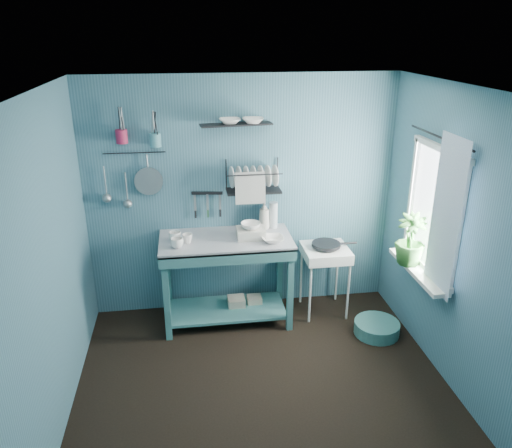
{
  "coord_description": "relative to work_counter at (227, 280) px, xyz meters",
  "views": [
    {
      "loc": [
        -0.57,
        -3.41,
        2.9
      ],
      "look_at": [
        0.05,
        0.85,
        1.2
      ],
      "focal_mm": 35.0,
      "sensor_mm": 36.0,
      "label": 1
    }
  ],
  "objects": [
    {
      "name": "dish_rack",
      "position": [
        0.31,
        0.2,
        1.04
      ],
      "size": [
        0.57,
        0.3,
        0.32
      ],
      "primitive_type": "cube",
      "rotation": [
        0.0,
        0.0,
        -0.11
      ],
      "color": "black",
      "rests_on": "wall_back"
    },
    {
      "name": "wash_tub",
      "position": [
        0.25,
        -0.02,
        0.52
      ],
      "size": [
        0.28,
        0.22,
        0.1
      ],
      "primitive_type": "cube",
      "color": "beige",
      "rests_on": "work_counter"
    },
    {
      "name": "mug_mid",
      "position": [
        -0.38,
        -0.06,
        0.51
      ],
      "size": [
        0.14,
        0.14,
        0.09
      ],
      "primitive_type": "imported",
      "rotation": [
        0.0,
        0.0,
        0.52
      ],
      "color": "white",
      "rests_on": "work_counter"
    },
    {
      "name": "floor_basin",
      "position": [
        1.47,
        -0.49,
        -0.4
      ],
      "size": [
        0.45,
        0.45,
        0.13
      ],
      "primitive_type": "cylinder",
      "color": "#3F7C78",
      "rests_on": "floor"
    },
    {
      "name": "wall_right",
      "position": [
        1.81,
        -1.17,
        0.78
      ],
      "size": [
        0.0,
        3.0,
        3.0
      ],
      "primitive_type": "plane",
      "rotation": [
        1.57,
        0.0,
        -1.57
      ],
      "color": "#386273",
      "rests_on": "ground"
    },
    {
      "name": "ceiling",
      "position": [
        0.21,
        -1.17,
        2.03
      ],
      "size": [
        3.2,
        3.2,
        0.0
      ],
      "primitive_type": "plane",
      "rotation": [
        3.14,
        0.0,
        0.0
      ],
      "color": "silver",
      "rests_on": "ground"
    },
    {
      "name": "hook_rail",
      "position": [
        -0.85,
        0.3,
        1.3
      ],
      "size": [
        0.6,
        0.01,
        0.01
      ],
      "primitive_type": "cylinder",
      "rotation": [
        0.0,
        1.57,
        0.0
      ],
      "color": "black",
      "rests_on": "wall_back"
    },
    {
      "name": "ladle_inner",
      "position": [
        -0.95,
        0.29,
        0.96
      ],
      "size": [
        0.01,
        0.01,
        0.3
      ],
      "primitive_type": "cylinder",
      "color": "#93979A",
      "rests_on": "wall_back"
    },
    {
      "name": "shelf_bowl_right",
      "position": [
        0.31,
        0.23,
        1.59
      ],
      "size": [
        0.23,
        0.23,
        0.05
      ],
      "primitive_type": "imported",
      "rotation": [
        0.0,
        0.0,
        -0.12
      ],
      "color": "white",
      "rests_on": "upper_shelf"
    },
    {
      "name": "colander",
      "position": [
        -0.73,
        0.28,
        1.01
      ],
      "size": [
        0.28,
        0.03,
        0.28
      ],
      "primitive_type": "cylinder",
      "rotation": [
        1.54,
        0.0,
        0.0
      ],
      "color": "#93979A",
      "rests_on": "wall_back"
    },
    {
      "name": "curtain",
      "position": [
        1.73,
        -1.02,
        0.98
      ],
      "size": [
        0.0,
        1.35,
        1.35
      ],
      "primitive_type": "plane",
      "rotation": [
        1.57,
        0.0,
        1.57
      ],
      "color": "white",
      "rests_on": "wall_right"
    },
    {
      "name": "windowsill",
      "position": [
        1.71,
        -0.72,
        0.34
      ],
      "size": [
        0.16,
        0.95,
        0.04
      ],
      "primitive_type": "cube",
      "color": "white",
      "rests_on": "wall_right"
    },
    {
      "name": "upper_shelf",
      "position": [
        0.14,
        0.23,
        1.56
      ],
      "size": [
        0.72,
        0.26,
        0.01
      ],
      "primitive_type": "cube",
      "rotation": [
        0.0,
        0.0,
        0.11
      ],
      "color": "black",
      "rests_on": "wall_back"
    },
    {
      "name": "mug_left",
      "position": [
        -0.48,
        -0.16,
        0.52
      ],
      "size": [
        0.12,
        0.12,
        0.1
      ],
      "primitive_type": "imported",
      "color": "white",
      "rests_on": "work_counter"
    },
    {
      "name": "tub_bowl",
      "position": [
        0.25,
        -0.02,
        0.6
      ],
      "size": [
        0.2,
        0.19,
        0.06
      ],
      "primitive_type": "imported",
      "color": "white",
      "rests_on": "wash_tub"
    },
    {
      "name": "floor",
      "position": [
        0.21,
        -1.17,
        -0.47
      ],
      "size": [
        3.2,
        3.2,
        0.0
      ],
      "primitive_type": "plane",
      "color": "black",
      "rests_on": "ground"
    },
    {
      "name": "water_bottle",
      "position": [
        0.52,
        0.22,
        0.61
      ],
      "size": [
        0.09,
        0.09,
        0.28
      ],
      "primitive_type": "cylinder",
      "color": "silver",
      "rests_on": "work_counter"
    },
    {
      "name": "storage_tin_large",
      "position": [
        0.1,
        0.05,
        -0.36
      ],
      "size": [
        0.18,
        0.18,
        0.22
      ],
      "primitive_type": "cube",
      "color": "tan",
      "rests_on": "floor"
    },
    {
      "name": "work_counter",
      "position": [
        0.0,
        0.0,
        0.0
      ],
      "size": [
        1.36,
        0.75,
        0.94
      ],
      "primitive_type": "cube",
      "rotation": [
        0.0,
        0.0,
        0.07
      ],
      "color": "#377475",
      "rests_on": "floor"
    },
    {
      "name": "knife_strip",
      "position": [
        -0.16,
        0.3,
        0.85
      ],
      "size": [
        0.32,
        0.06,
        0.03
      ],
      "primitive_type": "cube",
      "rotation": [
        0.0,
        0.0,
        -0.13
      ],
      "color": "black",
      "rests_on": "wall_back"
    },
    {
      "name": "wall_back",
      "position": [
        0.21,
        0.33,
        0.78
      ],
      "size": [
        3.2,
        0.0,
        3.2
      ],
      "primitive_type": "plane",
      "rotation": [
        1.57,
        0.0,
        0.0
      ],
      "color": "#386273",
      "rests_on": "ground"
    },
    {
      "name": "curtain_rod",
      "position": [
        1.75,
        -0.72,
        1.58
      ],
      "size": [
        0.02,
        1.05,
        0.02
      ],
      "primitive_type": "cylinder",
      "rotation": [
        1.57,
        0.0,
        0.0
      ],
      "color": "black",
      "rests_on": "wall_right"
    },
    {
      "name": "frying_pan",
      "position": [
        1.05,
        0.03,
        0.32
      ],
      "size": [
        0.3,
        0.3,
        0.03
      ],
      "primitive_type": "cylinder",
      "color": "black",
      "rests_on": "hotplate_stand"
    },
    {
      "name": "hotplate_stand",
      "position": [
        1.05,
        0.03,
        -0.09
      ],
      "size": [
        0.5,
        0.5,
        0.75
      ],
      "primitive_type": "cube",
      "rotation": [
        0.0,
        0.0,
        -0.08
      ],
      "color": "white",
      "rests_on": "floor"
    },
    {
      "name": "wall_front",
      "position": [
        0.21,
        -2.67,
        0.78
      ],
      "size": [
        3.2,
        0.0,
        3.2
      ],
      "primitive_type": "plane",
      "rotation": [
        -1.57,
        0.0,
        0.0
      ],
      "color": "#386273",
      "rests_on": "ground"
    },
    {
      "name": "counter_bowl",
      "position": [
        0.45,
        -0.15,
        0.49
      ],
      "size": [
        0.22,
        0.22,
        0.05
      ],
      "primitive_type": "imported",
      "color": "white",
      "rests_on": "work_counter"
    },
    {
      "name": "potted_plant",
      "position": [
        1.66,
        -0.6,
        0.61
      ],
      "size": [
        0.35,
        0.35,
        0.49
      ],
      "primitive_type": "imported",
      "rotation": [
        0.0,
        0.0,
        -0.32
      ],
      "color": "#316E2C",
      "rests_on": "windowsill"
    },
    {
      "name": "window_glass",
      "position": [
        1.79,
        -0.72,
        0.93
      ],
      "size": [
        0.0,
        1.1,
        1.1
      ],
      "primitive_type": "plane",
      "rotation": [
        1.57,
        0.0,
        1.57
      ],
      "color": "white",
      "rests_on": "wall_right"
    },
    {
      "name": "shelf_bowl_left",
      "position": [
        0.08,
        0.23,
        1.57
      ],
      "size": [
        0.21,
        0.21,
        0.05
      ],
      "primitive_type": "imported",
      "rotation": [
        0.0,
        0.0,
        -0.0
      ],
      "color": "white",
      "rests_on": "upper_shelf"
    },
    {
      "name": "utensil_cup_teal",
      "position": [
        -0.64,
        0.25,
        1.43
      ],
      "size": [
        0.11,
        0.11,
        0.13
      ],
      "primitive_type": "cylinder",
      "color": "teal",
      "rests_on": "wall_back"
    },
    {
      "name": "utensil_cup_magenta",
      "position": [
        -0.95,
        0.25,
        1.47
      ],
      "size": [
        0.11,
        0.11,
        0.13
      ],
      "primitive_type": "cylinder",
      "color": "#A21E43",
      "rests_on": "wall_back"
    },
    {
      "name": "ladle_outer",
      "position": [
        -1.15,
        0.29,
        1.03
      ],
      "size": [
        0.01,
        0.01,
        0.3
      ],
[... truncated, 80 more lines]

